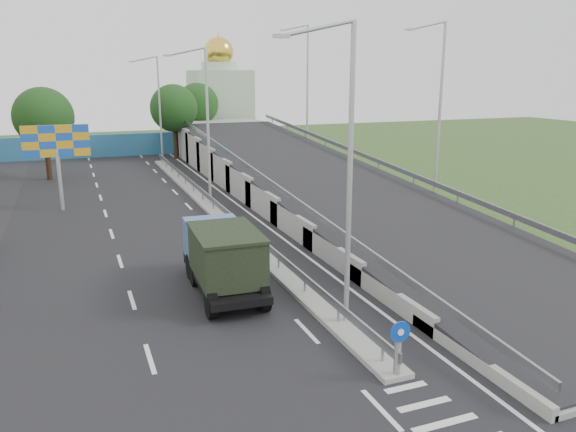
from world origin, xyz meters
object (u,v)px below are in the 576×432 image
lamp_post_near (345,162)px  dump_truck (222,255)px  lamp_post_far (158,103)px  billboard (56,146)px  lamp_post_mid (205,118)px  sign_bollard (398,348)px  church (220,101)px

lamp_post_near → dump_truck: (-3.00, 4.69, -4.28)m
lamp_post_near → lamp_post_far: bearing=90.0°
billboard → dump_truck: 18.54m
lamp_post_near → lamp_post_mid: 20.00m
lamp_post_mid → lamp_post_near: bearing=-90.0°
lamp_post_far → dump_truck: size_ratio=1.58×
lamp_post_near → lamp_post_far: 40.00m
sign_bollard → lamp_post_far: lamp_post_far is taller
sign_bollard → billboard: size_ratio=0.30×
lamp_post_near → church: size_ratio=0.73×
billboard → dump_truck: billboard is taller
sign_bollard → lamp_post_mid: (0.11, 23.83, 4.77)m
sign_bollard → dump_truck: bearing=108.7°
lamp_post_near → church: (9.89, 54.00, -0.50)m
lamp_post_mid → lamp_post_far: (0.00, 20.00, 0.00)m
church → billboard: bearing=-120.7°
sign_bollard → lamp_post_far: 44.08m
lamp_post_mid → lamp_post_far: bearing=90.0°
billboard → dump_truck: bearing=-70.6°
lamp_post_mid → dump_truck: 16.17m
lamp_post_near → lamp_post_far: same height
lamp_post_mid → billboard: bearing=167.6°
sign_bollard → lamp_post_far: size_ratio=0.17×
sign_bollard → lamp_post_far: (0.11, 43.83, 4.77)m
sign_bollard → church: (10.00, 57.83, 4.28)m
lamp_post_far → billboard: size_ratio=1.83×
sign_bollard → billboard: billboard is taller
dump_truck → sign_bollard: bearing=-68.9°
sign_bollard → church: church is taller
lamp_post_near → lamp_post_mid: (0.00, 20.00, 0.00)m
sign_bollard → dump_truck: size_ratio=0.26×
dump_truck → church: bearing=77.7°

